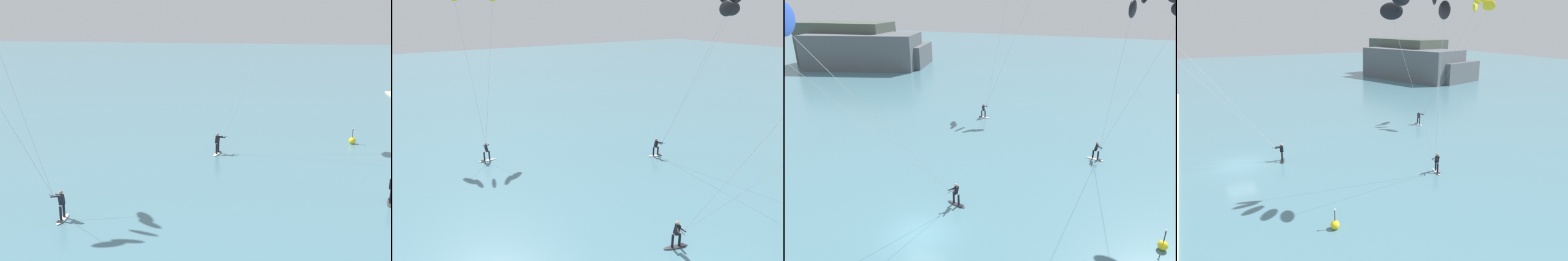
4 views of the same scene
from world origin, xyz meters
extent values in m
plane|color=slate|center=(0.00, 0.00, 0.00)|extent=(240.00, 240.00, 0.00)
ellipsoid|color=#333338|center=(0.80, 3.64, 0.04)|extent=(1.54, 0.76, 0.08)
cube|color=black|center=(1.20, 3.53, 0.09)|extent=(0.35, 0.35, 0.02)
cylinder|color=black|center=(0.59, 3.70, 0.47)|extent=(0.14, 0.14, 0.78)
cylinder|color=black|center=(1.02, 3.58, 0.47)|extent=(0.14, 0.14, 0.78)
cube|color=black|center=(0.80, 3.64, 1.16)|extent=(0.39, 0.38, 0.63)
sphere|color=tan|center=(0.80, 3.64, 1.58)|extent=(0.20, 0.20, 0.20)
cylinder|color=black|center=(0.64, 3.12, 1.31)|extent=(0.19, 0.53, 0.03)
cylinder|color=black|center=(0.83, 3.35, 1.34)|extent=(0.14, 0.61, 0.15)
cylinder|color=black|center=(0.62, 3.41, 1.34)|extent=(0.45, 0.52, 0.15)
cylinder|color=#B2B2B7|center=(-1.74, -1.09, 6.94)|extent=(4.78, 8.42, 11.28)
cylinder|color=#B2B2B7|center=(0.23, -1.70, 6.94)|extent=(0.83, 9.64, 11.28)
ellipsoid|color=white|center=(9.40, 14.59, 0.04)|extent=(1.54, 0.72, 0.08)
cube|color=black|center=(9.80, 14.49, 0.09)|extent=(0.34, 0.35, 0.02)
cylinder|color=black|center=(9.19, 14.65, 0.47)|extent=(0.14, 0.14, 0.78)
cylinder|color=black|center=(9.61, 14.54, 0.47)|extent=(0.14, 0.14, 0.78)
cube|color=black|center=(9.40, 14.59, 1.16)|extent=(0.38, 0.37, 0.63)
sphere|color=#9E7051|center=(9.40, 14.59, 1.58)|extent=(0.20, 0.20, 0.20)
cylinder|color=black|center=(9.69, 14.12, 1.31)|extent=(0.31, 0.48, 0.03)
cylinder|color=black|center=(9.64, 14.41, 1.34)|extent=(0.54, 0.43, 0.15)
cylinder|color=black|center=(9.45, 14.30, 1.34)|extent=(0.19, 0.61, 0.15)
ellipsoid|color=black|center=(10.46, 9.37, 12.85)|extent=(0.68, 1.62, 1.10)
cylinder|color=#B2B2B7|center=(10.07, 11.74, 6.93)|extent=(0.79, 4.77, 11.25)
cylinder|color=#B2B2B7|center=(11.63, 12.70, 6.93)|extent=(3.91, 2.87, 11.25)
ellipsoid|color=white|center=(-3.93, 21.85, 0.04)|extent=(1.50, 0.37, 0.08)
cube|color=black|center=(-4.35, 21.85, 0.09)|extent=(0.28, 0.29, 0.02)
cylinder|color=black|center=(-3.71, 21.85, 0.47)|extent=(0.14, 0.14, 0.78)
cylinder|color=black|center=(-4.15, 21.85, 0.47)|extent=(0.14, 0.14, 0.78)
cube|color=black|center=(-3.93, 21.85, 1.16)|extent=(0.32, 0.30, 0.63)
sphere|color=#9E7051|center=(-3.93, 21.85, 1.58)|extent=(0.20, 0.20, 0.20)
cylinder|color=black|center=(-3.77, 22.37, 1.31)|extent=(0.19, 0.53, 0.03)
cylinder|color=black|center=(-3.96, 22.14, 1.34)|extent=(0.14, 0.61, 0.15)
cylinder|color=black|center=(-3.75, 22.08, 1.34)|extent=(0.45, 0.52, 0.15)
cylinder|color=#B2B2B7|center=(-1.95, 25.30, 7.55)|extent=(3.67, 5.88, 12.48)
cylinder|color=#B2B2B7|center=(-3.63, 25.82, 7.55)|extent=(0.31, 6.91, 12.48)
sphere|color=yellow|center=(13.75, 3.69, 0.28)|extent=(0.56, 0.56, 0.56)
cylinder|color=#262628|center=(13.75, 3.69, 0.91)|extent=(0.06, 0.06, 0.70)
sphere|color=#F2F2CC|center=(13.75, 3.69, 1.32)|extent=(0.12, 0.12, 0.12)
cube|color=#4C564C|center=(-44.06, 45.35, 4.37)|extent=(20.28, 11.30, 8.74)
cube|color=#565B60|center=(-37.93, 42.97, 3.40)|extent=(24.00, 15.82, 6.80)
cube|color=#565B60|center=(-33.25, 47.73, 2.19)|extent=(15.33, 13.98, 4.38)
camera|label=1|loc=(-28.22, 11.46, 11.42)|focal=46.52mm
camera|label=2|loc=(-13.11, -8.73, 12.72)|focal=34.26mm
camera|label=3|loc=(9.62, -14.84, 13.48)|focal=31.45mm
camera|label=4|loc=(32.10, -3.21, 11.99)|focal=33.18mm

